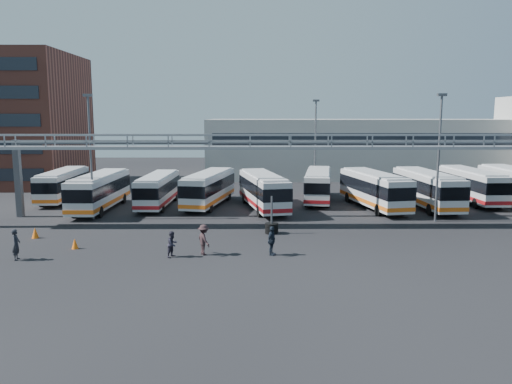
{
  "coord_description": "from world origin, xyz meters",
  "views": [
    {
      "loc": [
        -2.72,
        -32.56,
        8.46
      ],
      "look_at": [
        -2.55,
        6.0,
        2.57
      ],
      "focal_mm": 35.0,
      "sensor_mm": 36.0,
      "label": 1
    }
  ],
  "objects_px": {
    "bus_2": "(158,189)",
    "bus_3": "(209,187)",
    "light_pole_back": "(315,141)",
    "bus_8": "(471,184)",
    "pedestrian_b": "(172,244)",
    "bus_0": "(63,184)",
    "pedestrian_a": "(16,245)",
    "cone_left": "(35,233)",
    "bus_5": "(318,184)",
    "bus_6": "(374,189)",
    "pedestrian_c": "(204,240)",
    "cone_right": "(75,244)",
    "bus_4": "(263,190)",
    "light_pole_left": "(90,150)",
    "bus_1": "(100,190)",
    "tire_stack": "(272,227)",
    "pedestrian_d": "(272,241)",
    "light_pole_mid": "(439,151)",
    "bus_7": "(427,188)"
  },
  "relations": [
    {
      "from": "tire_stack",
      "to": "cone_right",
      "type": "bearing_deg",
      "value": -161.97
    },
    {
      "from": "light_pole_mid",
      "to": "pedestrian_c",
      "type": "distance_m",
      "value": 20.85
    },
    {
      "from": "cone_right",
      "to": "tire_stack",
      "type": "bearing_deg",
      "value": 18.03
    },
    {
      "from": "bus_3",
      "to": "pedestrian_d",
      "type": "distance_m",
      "value": 17.91
    },
    {
      "from": "bus_5",
      "to": "pedestrian_a",
      "type": "bearing_deg",
      "value": -126.32
    },
    {
      "from": "tire_stack",
      "to": "bus_3",
      "type": "bearing_deg",
      "value": 116.08
    },
    {
      "from": "bus_0",
      "to": "bus_7",
      "type": "relative_size",
      "value": 0.91
    },
    {
      "from": "bus_2",
      "to": "bus_7",
      "type": "bearing_deg",
      "value": -0.3
    },
    {
      "from": "bus_5",
      "to": "bus_6",
      "type": "distance_m",
      "value": 6.03
    },
    {
      "from": "tire_stack",
      "to": "bus_5",
      "type": "bearing_deg",
      "value": 69.62
    },
    {
      "from": "light_pole_mid",
      "to": "light_pole_back",
      "type": "relative_size",
      "value": 1.0
    },
    {
      "from": "bus_1",
      "to": "pedestrian_c",
      "type": "distance_m",
      "value": 18.38
    },
    {
      "from": "pedestrian_b",
      "to": "cone_left",
      "type": "distance_m",
      "value": 11.42
    },
    {
      "from": "light_pole_left",
      "to": "bus_8",
      "type": "xyz_separation_m",
      "value": [
        34.7,
        8.01,
        -3.93
      ]
    },
    {
      "from": "pedestrian_c",
      "to": "cone_right",
      "type": "height_order",
      "value": "pedestrian_c"
    },
    {
      "from": "bus_0",
      "to": "pedestrian_a",
      "type": "distance_m",
      "value": 21.5
    },
    {
      "from": "light_pole_left",
      "to": "pedestrian_b",
      "type": "distance_m",
      "value": 14.86
    },
    {
      "from": "bus_0",
      "to": "bus_7",
      "type": "height_order",
      "value": "bus_7"
    },
    {
      "from": "bus_1",
      "to": "bus_3",
      "type": "height_order",
      "value": "bus_1"
    },
    {
      "from": "light_pole_back",
      "to": "bus_5",
      "type": "bearing_deg",
      "value": -93.16
    },
    {
      "from": "bus_0",
      "to": "bus_2",
      "type": "height_order",
      "value": "bus_0"
    },
    {
      "from": "bus_3",
      "to": "cone_left",
      "type": "distance_m",
      "value": 16.87
    },
    {
      "from": "bus_4",
      "to": "cone_left",
      "type": "distance_m",
      "value": 19.51
    },
    {
      "from": "bus_6",
      "to": "bus_8",
      "type": "relative_size",
      "value": 1.04
    },
    {
      "from": "light_pole_mid",
      "to": "cone_left",
      "type": "xyz_separation_m",
      "value": [
        -30.02,
        -5.51,
        -5.35
      ]
    },
    {
      "from": "bus_3",
      "to": "pedestrian_b",
      "type": "relative_size",
      "value": 6.82
    },
    {
      "from": "bus_1",
      "to": "tire_stack",
      "type": "height_order",
      "value": "bus_1"
    },
    {
      "from": "pedestrian_a",
      "to": "bus_8",
      "type": "bearing_deg",
      "value": -70.17
    },
    {
      "from": "bus_8",
      "to": "pedestrian_b",
      "type": "height_order",
      "value": "bus_8"
    },
    {
      "from": "bus_0",
      "to": "bus_6",
      "type": "xyz_separation_m",
      "value": [
        30.22,
        -4.22,
        0.13
      ]
    },
    {
      "from": "pedestrian_d",
      "to": "cone_right",
      "type": "height_order",
      "value": "pedestrian_d"
    },
    {
      "from": "bus_8",
      "to": "bus_1",
      "type": "bearing_deg",
      "value": -175.97
    },
    {
      "from": "bus_4",
      "to": "pedestrian_b",
      "type": "relative_size",
      "value": 6.96
    },
    {
      "from": "light_pole_left",
      "to": "bus_3",
      "type": "distance_m",
      "value": 11.62
    },
    {
      "from": "bus_6",
      "to": "bus_7",
      "type": "distance_m",
      "value": 4.94
    },
    {
      "from": "light_pole_mid",
      "to": "tire_stack",
      "type": "height_order",
      "value": "light_pole_mid"
    },
    {
      "from": "light_pole_back",
      "to": "cone_left",
      "type": "xyz_separation_m",
      "value": [
        -22.02,
        -20.51,
        -5.35
      ]
    },
    {
      "from": "bus_3",
      "to": "pedestrian_a",
      "type": "bearing_deg",
      "value": -107.28
    },
    {
      "from": "bus_0",
      "to": "pedestrian_a",
      "type": "relative_size",
      "value": 5.47
    },
    {
      "from": "bus_2",
      "to": "bus_3",
      "type": "height_order",
      "value": "bus_3"
    },
    {
      "from": "bus_1",
      "to": "bus_8",
      "type": "xyz_separation_m",
      "value": [
        35.35,
        4.0,
        -0.02
      ]
    },
    {
      "from": "pedestrian_a",
      "to": "pedestrian_d",
      "type": "bearing_deg",
      "value": -95.76
    },
    {
      "from": "light_pole_back",
      "to": "bus_8",
      "type": "distance_m",
      "value": 16.35
    },
    {
      "from": "bus_0",
      "to": "cone_left",
      "type": "distance_m",
      "value": 16.06
    },
    {
      "from": "bus_8",
      "to": "pedestrian_c",
      "type": "distance_m",
      "value": 30.87
    },
    {
      "from": "bus_5",
      "to": "pedestrian_d",
      "type": "bearing_deg",
      "value": -96.59
    },
    {
      "from": "light_pole_left",
      "to": "bus_7",
      "type": "xyz_separation_m",
      "value": [
        29.29,
        4.99,
        -3.86
      ]
    },
    {
      "from": "bus_2",
      "to": "light_pole_left",
      "type": "bearing_deg",
      "value": -124.43
    },
    {
      "from": "light_pole_left",
      "to": "cone_right",
      "type": "height_order",
      "value": "light_pole_left"
    },
    {
      "from": "bus_5",
      "to": "pedestrian_d",
      "type": "distance_m",
      "value": 20.26
    }
  ]
}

